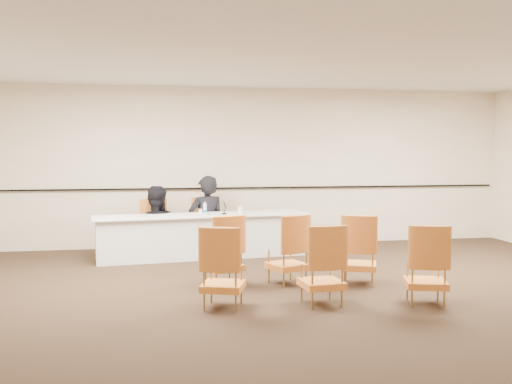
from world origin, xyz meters
The scene contains 20 objects.
floor centered at (0.00, 0.00, 0.00)m, with size 10.00×10.00×0.00m, color black.
ceiling centered at (0.00, 0.00, 3.00)m, with size 10.00×10.00×0.00m, color silver.
wall_back centered at (0.00, 4.00, 1.50)m, with size 10.00×0.04×3.00m, color beige.
wall_rail centered at (0.00, 3.96, 1.10)m, with size 9.80×0.04×0.03m, color black.
panel_table centered at (-1.13, 2.87, 0.36)m, with size 3.61×0.84×0.72m, color silver, non-canonical shape.
panelist_main centered at (-1.00, 3.43, 0.43)m, with size 0.68×0.44×1.86m, color black.
panelist_main_chair centered at (-1.00, 3.43, 0.47)m, with size 0.50×0.50×0.95m, color #A65B1D, non-canonical shape.
panelist_second centered at (-1.92, 3.33, 0.33)m, with size 0.84×0.65×1.72m, color black.
panelist_second_chair centered at (-1.92, 3.33, 0.47)m, with size 0.50×0.50×0.95m, color #A65B1D, non-canonical shape.
papers centered at (-0.60, 2.91, 0.73)m, with size 0.30×0.22×0.00m, color white.
microphone centered at (-0.76, 2.84, 0.85)m, with size 0.09×0.18×0.25m, color black, non-canonical shape.
water_bottle centered at (-1.09, 2.84, 0.83)m, with size 0.07×0.07×0.22m, color #167D73, non-canonical shape.
drinking_glass centered at (-1.16, 2.84, 0.77)m, with size 0.06×0.06×0.10m, color silver.
coffee_cup centered at (-0.49, 2.79, 0.79)m, with size 0.09×0.09×0.14m, color white.
aud_chair_front_left centered at (-1.03, 0.76, 0.47)m, with size 0.50×0.50×0.95m, color #A65B1D, non-canonical shape.
aud_chair_front_mid centered at (-0.17, 0.66, 0.47)m, with size 0.50×0.50×0.95m, color #A65B1D, non-canonical shape.
aud_chair_front_right centered at (0.78, 0.50, 0.47)m, with size 0.50×0.50×0.95m, color #A65B1D, non-canonical shape.
aud_chair_back_left centered at (-1.17, -0.35, 0.47)m, with size 0.50×0.50×0.95m, color #A65B1D, non-canonical shape.
aud_chair_back_mid centered at (-0.02, -0.42, 0.47)m, with size 0.50×0.50×0.95m, color #A65B1D, non-canonical shape.
aud_chair_back_right centered at (1.19, -0.62, 0.47)m, with size 0.50×0.50×0.95m, color #A65B1D, non-canonical shape.
Camera 1 is at (-1.94, -6.75, 1.78)m, focal length 40.00 mm.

